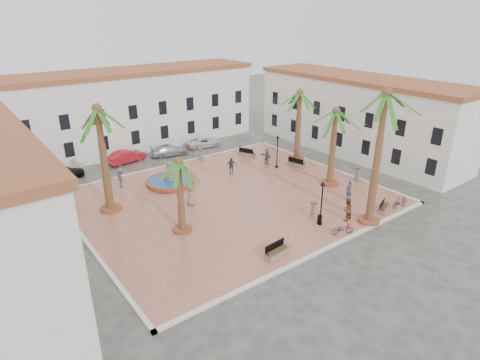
% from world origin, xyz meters
% --- Properties ---
extents(ground, '(120.00, 120.00, 0.00)m').
position_xyz_m(ground, '(0.00, 0.00, 0.00)').
color(ground, '#56544F').
rests_on(ground, ground).
extents(plaza, '(26.00, 22.00, 0.15)m').
position_xyz_m(plaza, '(0.00, 0.00, 0.07)').
color(plaza, '#C8775E').
rests_on(plaza, ground).
extents(kerb_n, '(26.30, 0.30, 0.16)m').
position_xyz_m(kerb_n, '(0.00, 11.00, 0.08)').
color(kerb_n, silver).
rests_on(kerb_n, ground).
extents(kerb_s, '(26.30, 0.30, 0.16)m').
position_xyz_m(kerb_s, '(0.00, -11.00, 0.08)').
color(kerb_s, silver).
rests_on(kerb_s, ground).
extents(kerb_e, '(0.30, 22.30, 0.16)m').
position_xyz_m(kerb_e, '(13.00, 0.00, 0.08)').
color(kerb_e, silver).
rests_on(kerb_e, ground).
extents(kerb_w, '(0.30, 22.30, 0.16)m').
position_xyz_m(kerb_w, '(-13.00, 0.00, 0.08)').
color(kerb_w, silver).
rests_on(kerb_w, ground).
extents(building_north, '(30.40, 7.40, 9.50)m').
position_xyz_m(building_north, '(-0.00, 19.99, 4.77)').
color(building_north, white).
rests_on(building_north, ground).
extents(building_east, '(7.40, 26.40, 9.00)m').
position_xyz_m(building_east, '(19.99, 2.00, 4.52)').
color(building_east, white).
rests_on(building_east, ground).
extents(fountain, '(4.68, 4.68, 2.42)m').
position_xyz_m(fountain, '(-2.97, 6.05, 0.48)').
color(fountain, '#9E512E').
rests_on(fountain, plaza).
extents(palm_nw, '(5.73, 5.73, 9.13)m').
position_xyz_m(palm_nw, '(-9.68, 4.20, 7.92)').
color(palm_nw, '#9E512E').
rests_on(palm_nw, plaza).
extents(palm_sw, '(4.78, 4.78, 6.05)m').
position_xyz_m(palm_sw, '(-6.54, -2.63, 5.12)').
color(palm_sw, '#9E512E').
rests_on(palm_sw, plaza).
extents(palm_s, '(5.45, 5.45, 10.75)m').
position_xyz_m(palm_s, '(6.15, -10.39, 9.50)').
color(palm_s, '#9E512E').
rests_on(palm_s, plaza).
extents(palm_e, '(5.49, 5.49, 7.65)m').
position_xyz_m(palm_e, '(9.49, -3.32, 6.54)').
color(palm_e, '#9E512E').
rests_on(palm_e, plaza).
extents(palm_ne, '(5.60, 5.60, 8.01)m').
position_xyz_m(palm_ne, '(11.91, 3.75, 6.87)').
color(palm_ne, '#9E512E').
rests_on(palm_ne, plaza).
extents(bench_s, '(1.99, 0.77, 1.03)m').
position_xyz_m(bench_s, '(-3.10, -9.65, 0.44)').
color(bench_s, slate).
rests_on(bench_s, plaza).
extents(bench_se, '(1.82, 1.12, 0.92)m').
position_xyz_m(bench_se, '(8.70, -10.02, 0.41)').
color(bench_se, slate).
rests_on(bench_se, plaza).
extents(bench_e, '(1.05, 2.05, 1.04)m').
position_xyz_m(bench_e, '(10.30, 2.08, 0.44)').
color(bench_e, slate).
rests_on(bench_e, plaza).
extents(bench_ne, '(1.28, 2.00, 1.01)m').
position_xyz_m(bench_ne, '(8.08, 8.07, 0.44)').
color(bench_ne, slate).
rests_on(bench_ne, plaza).
extents(lamppost_s, '(0.41, 0.41, 3.75)m').
position_xyz_m(lamppost_s, '(2.65, -8.35, 2.69)').
color(lamppost_s, black).
rests_on(lamppost_s, plaza).
extents(lamppost_e, '(0.40, 0.40, 3.65)m').
position_xyz_m(lamppost_e, '(8.40, 3.20, 2.62)').
color(lamppost_e, black).
rests_on(lamppost_e, plaza).
extents(bollard_se, '(0.45, 0.45, 1.25)m').
position_xyz_m(bollard_se, '(3.29, -7.04, 0.80)').
color(bollard_se, slate).
rests_on(bollard_se, plaza).
extents(bollard_n, '(0.59, 0.59, 1.39)m').
position_xyz_m(bollard_n, '(2.98, 9.93, 0.87)').
color(bollard_n, slate).
rests_on(bollard_n, plaza).
extents(bollard_e, '(0.55, 0.55, 1.43)m').
position_xyz_m(bollard_e, '(12.32, -4.44, 0.89)').
color(bollard_e, slate).
rests_on(bollard_e, plaza).
extents(litter_bin, '(0.38, 0.38, 0.73)m').
position_xyz_m(litter_bin, '(2.75, -8.21, 0.52)').
color(litter_bin, black).
rests_on(litter_bin, plaza).
extents(cyclist_a, '(0.71, 0.51, 1.81)m').
position_xyz_m(cyclist_a, '(8.18, -6.66, 1.05)').
color(cyclist_a, '#383A52').
rests_on(cyclist_a, plaza).
extents(bicycle_a, '(1.82, 1.31, 0.91)m').
position_xyz_m(bicycle_a, '(2.86, -10.40, 0.61)').
color(bicycle_a, black).
rests_on(bicycle_a, plaza).
extents(cyclist_b, '(0.95, 0.75, 1.88)m').
position_xyz_m(cyclist_b, '(4.93, -9.10, 1.09)').
color(cyclist_b, brown).
rests_on(cyclist_b, plaza).
extents(bicycle_b, '(1.80, 0.73, 1.05)m').
position_xyz_m(bicycle_b, '(10.42, -10.40, 0.67)').
color(bicycle_b, black).
rests_on(bicycle_b, plaza).
extents(pedestrian_fountain_a, '(0.94, 0.62, 1.89)m').
position_xyz_m(pedestrian_fountain_a, '(-3.74, 0.78, 1.09)').
color(pedestrian_fountain_a, '#907C5D').
rests_on(pedestrian_fountain_a, plaza).
extents(pedestrian_fountain_b, '(1.11, 0.93, 1.78)m').
position_xyz_m(pedestrian_fountain_b, '(3.38, 4.67, 1.04)').
color(pedestrian_fountain_b, '#313F52').
rests_on(pedestrian_fountain_b, plaza).
extents(pedestrian_north, '(0.86, 1.34, 1.96)m').
position_xyz_m(pedestrian_north, '(-7.07, 8.21, 1.13)').
color(pedestrian_north, '#55555B').
rests_on(pedestrian_north, plaza).
extents(pedestrian_east, '(0.58, 1.62, 1.73)m').
position_xyz_m(pedestrian_east, '(8.23, 4.70, 1.01)').
color(pedestrian_east, '#6B5E55').
rests_on(pedestrian_east, plaza).
extents(car_black, '(3.87, 1.95, 1.27)m').
position_xyz_m(car_black, '(-10.67, 14.25, 0.63)').
color(car_black, black).
rests_on(car_black, ground).
extents(car_red, '(4.58, 2.30, 1.44)m').
position_xyz_m(car_red, '(-3.85, 14.87, 0.72)').
color(car_red, red).
rests_on(car_red, ground).
extents(car_silver, '(4.71, 2.64, 1.29)m').
position_xyz_m(car_silver, '(1.17, 14.12, 0.65)').
color(car_silver, '#B0B1B9').
rests_on(car_silver, ground).
extents(car_white, '(4.68, 2.69, 1.23)m').
position_xyz_m(car_white, '(6.21, 14.54, 0.61)').
color(car_white, white).
rests_on(car_white, ground).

